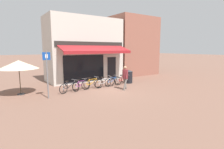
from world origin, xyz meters
name	(u,v)px	position (x,y,z in m)	size (l,w,h in m)	color
ground_plane	(108,89)	(0.00, 0.00, 0.00)	(160.00, 160.00, 0.00)	brown
shop_front	(84,50)	(0.36, 4.51, 2.80)	(6.68, 4.51, 5.61)	beige
neighbour_building	(131,46)	(6.41, 5.03, 3.14)	(5.02, 4.00, 6.27)	#8E5647
bike_rack_rail	(97,81)	(-0.37, 0.92, 0.49)	(5.25, 0.04, 0.57)	#47494F
bicycle_black	(70,87)	(-2.59, 0.71, 0.36)	(1.66, 0.75, 0.81)	black
bicycle_purple	(81,85)	(-1.71, 0.84, 0.35)	(1.66, 0.88, 0.81)	black
bicycle_orange	(92,84)	(-0.90, 0.76, 0.38)	(1.75, 0.52, 0.85)	black
bicycle_silver	(105,83)	(0.12, 0.60, 0.37)	(1.81, 0.52, 0.86)	black
bicycle_blue	(113,81)	(0.94, 0.81, 0.36)	(1.72, 0.65, 0.80)	black
bicycle_red	(123,80)	(1.89, 0.70, 0.37)	(1.71, 0.52, 0.85)	black
pedestrian_adult	(125,75)	(0.92, -0.78, 1.02)	(0.57, 0.73, 1.69)	slate
litter_bin	(129,76)	(2.68, 0.91, 0.55)	(0.61, 0.61, 1.11)	black
parking_sign	(47,70)	(-4.16, 0.04, 1.66)	(0.44, 0.07, 2.75)	slate
cafe_parasol	(19,65)	(-5.38, 1.89, 1.90)	(2.36, 2.36, 2.18)	#4C3D2D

